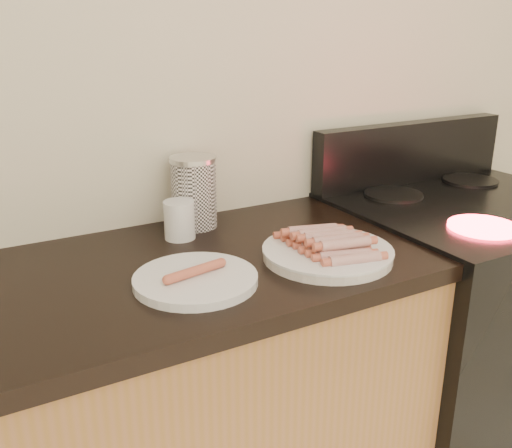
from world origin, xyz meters
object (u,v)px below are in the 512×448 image
main_plate (327,254)px  canister (194,192)px  mug (179,220)px  stove (458,336)px  side_plate (196,280)px

main_plate → canister: canister is taller
canister → mug: (-0.07, -0.07, -0.05)m
stove → canister: (-0.81, 0.24, 0.54)m
side_plate → mug: bearing=74.5°
canister → side_plate: bearing=-113.3°
canister → main_plate: bearing=-63.6°
canister → mug: size_ratio=1.94×
stove → canister: size_ratio=4.79×
mug → side_plate: bearing=-105.5°
side_plate → canister: size_ratio=1.38×
main_plate → canister: (-0.18, 0.36, 0.09)m
main_plate → side_plate: main_plate is taller
main_plate → mug: (-0.25, 0.29, 0.04)m
main_plate → side_plate: size_ratio=1.14×
canister → stove: bearing=-16.9°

